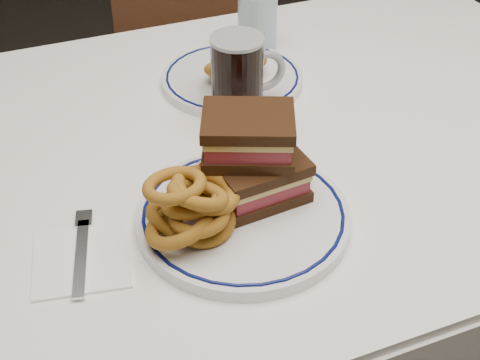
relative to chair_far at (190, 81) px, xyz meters
name	(u,v)px	position (x,y,z in m)	size (l,w,h in m)	color
dining_table	(262,185)	(-0.10, -0.72, 0.21)	(1.27, 0.87, 0.75)	white
chair_far	(190,81)	(0.00, 0.00, 0.00)	(0.43, 0.43, 0.81)	#472917
main_plate	(243,216)	(-0.21, -0.90, 0.32)	(0.28, 0.28, 0.02)	silver
reuben_sandwich	(254,157)	(-0.18, -0.87, 0.39)	(0.14, 0.13, 0.12)	black
onion_rings_main	(191,207)	(-0.29, -0.91, 0.37)	(0.13, 0.12, 0.11)	#65300D
ketchup_ramekin	(213,175)	(-0.23, -0.83, 0.35)	(0.05, 0.05, 0.03)	silver
beer_mug	(239,77)	(-0.12, -0.66, 0.38)	(0.12, 0.08, 0.14)	black
water_glass	(257,22)	(0.00, -0.46, 0.37)	(0.07, 0.07, 0.12)	#A6C4D7
far_plate	(232,79)	(-0.09, -0.56, 0.32)	(0.24, 0.24, 0.02)	silver
onion_rings_far	(236,66)	(-0.09, -0.56, 0.35)	(0.12, 0.11, 0.06)	#65300D
napkin_fork	(82,258)	(-0.42, -0.89, 0.31)	(0.14, 0.16, 0.01)	white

